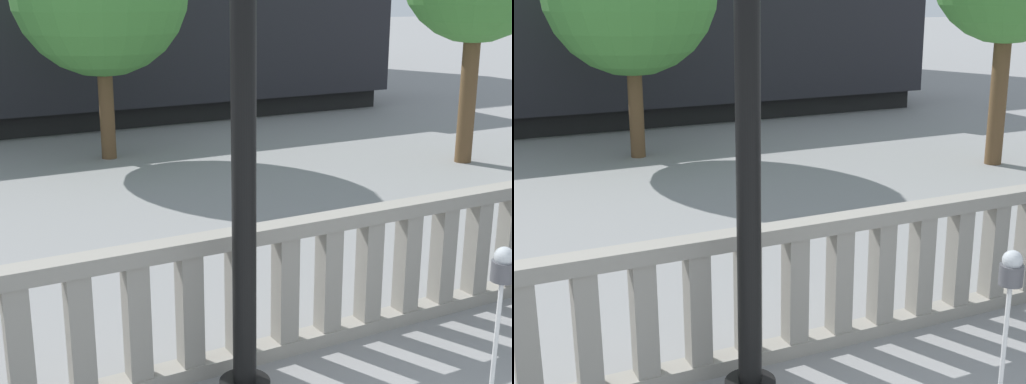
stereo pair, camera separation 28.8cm
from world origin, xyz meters
TOP-DOWN VIEW (x-y plane):
  - balustrade at (0.00, 3.23)m, footprint 16.43×0.24m
  - lamppost at (-0.74, 2.63)m, footprint 0.44×0.44m
  - parking_meter at (1.17, 1.69)m, footprint 0.20×0.20m

SIDE VIEW (x-z plane):
  - balustrade at x=0.00m, z-range 0.00..1.33m
  - parking_meter at x=1.17m, z-range 0.44..1.83m
  - lamppost at x=-0.74m, z-range 0.14..6.40m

